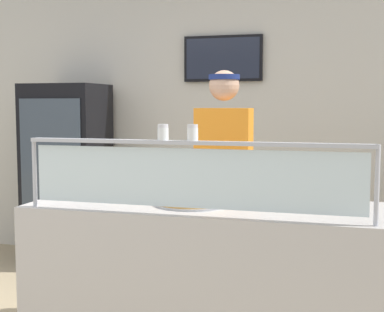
% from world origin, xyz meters
% --- Properties ---
extents(shop_rear_unit, '(6.44, 0.13, 2.70)m').
position_xyz_m(shop_rear_unit, '(1.01, 2.49, 1.36)').
color(shop_rear_unit, beige).
rests_on(shop_rear_unit, ground).
extents(serving_counter, '(2.04, 0.75, 0.95)m').
position_xyz_m(serving_counter, '(1.02, 0.37, 0.47)').
color(serving_counter, '#BCB7B2').
rests_on(serving_counter, ground).
extents(sneeze_guard, '(1.86, 0.06, 0.39)m').
position_xyz_m(sneeze_guard, '(1.02, 0.06, 1.20)').
color(sneeze_guard, '#B2B5BC').
rests_on(sneeze_guard, serving_counter).
extents(pizza_tray, '(0.42, 0.42, 0.04)m').
position_xyz_m(pizza_tray, '(0.94, 0.35, 0.97)').
color(pizza_tray, '#9EA0A8').
rests_on(pizza_tray, serving_counter).
extents(pizza_server, '(0.11, 0.29, 0.01)m').
position_xyz_m(pizza_server, '(0.91, 0.33, 0.99)').
color(pizza_server, '#ADAFB7').
rests_on(pizza_server, pizza_tray).
extents(parmesan_shaker, '(0.06, 0.06, 0.08)m').
position_xyz_m(parmesan_shaker, '(0.87, 0.06, 1.38)').
color(parmesan_shaker, white).
rests_on(parmesan_shaker, sneeze_guard).
extents(pepper_flake_shaker, '(0.06, 0.06, 0.08)m').
position_xyz_m(pepper_flake_shaker, '(1.03, 0.06, 1.38)').
color(pepper_flake_shaker, white).
rests_on(pepper_flake_shaker, sneeze_guard).
extents(worker_figure, '(0.41, 0.50, 1.76)m').
position_xyz_m(worker_figure, '(0.97, 1.07, 1.01)').
color(worker_figure, '#23232D').
rests_on(worker_figure, ground).
extents(drink_fridge, '(0.71, 0.61, 1.71)m').
position_xyz_m(drink_fridge, '(-0.79, 2.05, 0.86)').
color(drink_fridge, black).
rests_on(drink_fridge, ground).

